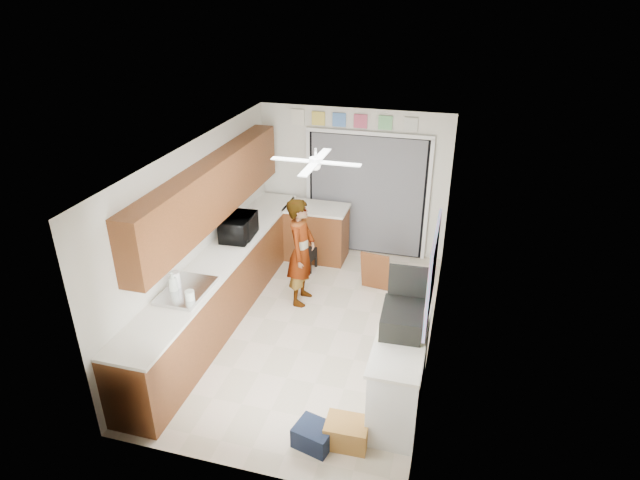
# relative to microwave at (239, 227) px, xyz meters

# --- Properties ---
(floor) EXTENTS (5.00, 5.00, 0.00)m
(floor) POSITION_rel_microwave_xyz_m (1.27, -0.57, -1.11)
(floor) COLOR beige
(floor) RESTS_ON ground
(ceiling) EXTENTS (5.00, 5.00, 0.00)m
(ceiling) POSITION_rel_microwave_xyz_m (1.27, -0.57, 1.39)
(ceiling) COLOR white
(ceiling) RESTS_ON ground
(wall_back) EXTENTS (3.20, 0.00, 3.20)m
(wall_back) POSITION_rel_microwave_xyz_m (1.27, 1.93, 0.14)
(wall_back) COLOR silver
(wall_back) RESTS_ON ground
(wall_front) EXTENTS (3.20, 0.00, 3.20)m
(wall_front) POSITION_rel_microwave_xyz_m (1.27, -3.07, 0.14)
(wall_front) COLOR silver
(wall_front) RESTS_ON ground
(wall_left) EXTENTS (0.00, 5.00, 5.00)m
(wall_left) POSITION_rel_microwave_xyz_m (-0.33, -0.57, 0.14)
(wall_left) COLOR silver
(wall_left) RESTS_ON ground
(wall_right) EXTENTS (0.00, 5.00, 5.00)m
(wall_right) POSITION_rel_microwave_xyz_m (2.87, -0.57, 0.14)
(wall_right) COLOR silver
(wall_right) RESTS_ON ground
(left_base_cabinets) EXTENTS (0.60, 4.80, 0.90)m
(left_base_cabinets) POSITION_rel_microwave_xyz_m (-0.03, -0.57, -0.66)
(left_base_cabinets) COLOR brown
(left_base_cabinets) RESTS_ON floor
(left_countertop) EXTENTS (0.62, 4.80, 0.04)m
(left_countertop) POSITION_rel_microwave_xyz_m (-0.02, -0.57, -0.19)
(left_countertop) COLOR white
(left_countertop) RESTS_ON left_base_cabinets
(upper_cabinets) EXTENTS (0.32, 4.00, 0.80)m
(upper_cabinets) POSITION_rel_microwave_xyz_m (-0.17, -0.37, 0.69)
(upper_cabinets) COLOR brown
(upper_cabinets) RESTS_ON wall_left
(sink_basin) EXTENTS (0.50, 0.76, 0.06)m
(sink_basin) POSITION_rel_microwave_xyz_m (-0.02, -1.57, -0.15)
(sink_basin) COLOR silver
(sink_basin) RESTS_ON left_countertop
(faucet) EXTENTS (0.03, 0.03, 0.22)m
(faucet) POSITION_rel_microwave_xyz_m (-0.21, -1.57, -0.06)
(faucet) COLOR silver
(faucet) RESTS_ON left_countertop
(peninsula_base) EXTENTS (1.00, 0.60, 0.90)m
(peninsula_base) POSITION_rel_microwave_xyz_m (0.77, 1.43, -0.66)
(peninsula_base) COLOR brown
(peninsula_base) RESTS_ON floor
(peninsula_top) EXTENTS (1.04, 0.64, 0.04)m
(peninsula_top) POSITION_rel_microwave_xyz_m (0.77, 1.43, -0.19)
(peninsula_top) COLOR white
(peninsula_top) RESTS_ON peninsula_base
(back_opening_recess) EXTENTS (2.00, 0.06, 2.10)m
(back_opening_recess) POSITION_rel_microwave_xyz_m (1.52, 1.90, -0.06)
(back_opening_recess) COLOR black
(back_opening_recess) RESTS_ON wall_back
(curtain_panel) EXTENTS (1.90, 0.03, 2.05)m
(curtain_panel) POSITION_rel_microwave_xyz_m (1.52, 1.86, -0.06)
(curtain_panel) COLOR slate
(curtain_panel) RESTS_ON wall_back
(door_trim_left) EXTENTS (0.06, 0.04, 2.10)m
(door_trim_left) POSITION_rel_microwave_xyz_m (0.50, 1.87, -0.06)
(door_trim_left) COLOR white
(door_trim_left) RESTS_ON wall_back
(door_trim_right) EXTENTS (0.06, 0.04, 2.10)m
(door_trim_right) POSITION_rel_microwave_xyz_m (2.54, 1.87, -0.06)
(door_trim_right) COLOR white
(door_trim_right) RESTS_ON wall_back
(door_trim_head) EXTENTS (2.10, 0.04, 0.06)m
(door_trim_head) POSITION_rel_microwave_xyz_m (1.52, 1.87, 1.01)
(door_trim_head) COLOR white
(door_trim_head) RESTS_ON wall_back
(header_frame_0) EXTENTS (0.22, 0.02, 0.22)m
(header_frame_0) POSITION_rel_microwave_xyz_m (0.67, 1.90, 1.19)
(header_frame_0) COLOR #E2C94B
(header_frame_0) RESTS_ON wall_back
(header_frame_1) EXTENTS (0.22, 0.02, 0.22)m
(header_frame_1) POSITION_rel_microwave_xyz_m (1.02, 1.90, 1.19)
(header_frame_1) COLOR #4B7DCA
(header_frame_1) RESTS_ON wall_back
(header_frame_2) EXTENTS (0.22, 0.02, 0.22)m
(header_frame_2) POSITION_rel_microwave_xyz_m (1.37, 1.90, 1.19)
(header_frame_2) COLOR #BC4664
(header_frame_2) RESTS_ON wall_back
(header_frame_3) EXTENTS (0.22, 0.02, 0.22)m
(header_frame_3) POSITION_rel_microwave_xyz_m (1.77, 1.90, 1.19)
(header_frame_3) COLOR #69B874
(header_frame_3) RESTS_ON wall_back
(header_frame_4) EXTENTS (0.22, 0.02, 0.22)m
(header_frame_4) POSITION_rel_microwave_xyz_m (2.17, 1.90, 1.19)
(header_frame_4) COLOR beige
(header_frame_4) RESTS_ON wall_back
(route66_sign) EXTENTS (0.22, 0.02, 0.26)m
(route66_sign) POSITION_rel_microwave_xyz_m (0.32, 1.90, 1.19)
(route66_sign) COLOR silver
(route66_sign) RESTS_ON wall_back
(right_counter_base) EXTENTS (0.50, 1.40, 0.90)m
(right_counter_base) POSITION_rel_microwave_xyz_m (2.62, -1.77, -0.66)
(right_counter_base) COLOR white
(right_counter_base) RESTS_ON floor
(right_counter_top) EXTENTS (0.54, 1.44, 0.04)m
(right_counter_top) POSITION_rel_microwave_xyz_m (2.61, -1.77, -0.19)
(right_counter_top) COLOR white
(right_counter_top) RESTS_ON right_counter_base
(abstract_painting) EXTENTS (0.03, 1.15, 0.95)m
(abstract_painting) POSITION_rel_microwave_xyz_m (2.85, -1.57, 0.54)
(abstract_painting) COLOR #FB5CD5
(abstract_painting) RESTS_ON wall_right
(ceiling_fan) EXTENTS (1.14, 1.14, 0.24)m
(ceiling_fan) POSITION_rel_microwave_xyz_m (1.27, -0.37, 1.21)
(ceiling_fan) COLOR white
(ceiling_fan) RESTS_ON ceiling
(microwave) EXTENTS (0.45, 0.64, 0.34)m
(microwave) POSITION_rel_microwave_xyz_m (0.00, 0.00, 0.00)
(microwave) COLOR black
(microwave) RESTS_ON left_countertop
(soap_bottle) EXTENTS (0.14, 0.14, 0.30)m
(soap_bottle) POSITION_rel_microwave_xyz_m (-0.15, -1.63, -0.02)
(soap_bottle) COLOR silver
(soap_bottle) RESTS_ON left_countertop
(jar_a) EXTENTS (0.12, 0.12, 0.16)m
(jar_a) POSITION_rel_microwave_xyz_m (0.14, -1.77, -0.09)
(jar_a) COLOR silver
(jar_a) RESTS_ON left_countertop
(paper_towel_roll) EXTENTS (0.15, 0.15, 0.25)m
(paper_towel_roll) POSITION_rel_microwave_xyz_m (-0.15, -1.56, -0.04)
(paper_towel_roll) COLOR white
(paper_towel_roll) RESTS_ON left_countertop
(suitcase) EXTENTS (0.46, 0.60, 0.25)m
(suitcase) POSITION_rel_microwave_xyz_m (2.59, -1.64, -0.04)
(suitcase) COLOR black
(suitcase) RESTS_ON right_counter_top
(suitcase_rim) EXTENTS (0.47, 0.60, 0.02)m
(suitcase_rim) POSITION_rel_microwave_xyz_m (2.59, -1.64, -0.15)
(suitcase_rim) COLOR yellow
(suitcase_rim) RESTS_ON suitcase
(suitcase_lid) EXTENTS (0.42, 0.05, 0.50)m
(suitcase_lid) POSITION_rel_microwave_xyz_m (2.59, -1.35, 0.21)
(suitcase_lid) COLOR black
(suitcase_lid) RESTS_ON suitcase
(cardboard_box) EXTENTS (0.45, 0.34, 0.28)m
(cardboard_box) POSITION_rel_microwave_xyz_m (2.19, -2.47, -0.97)
(cardboard_box) COLOR #AC7C36
(cardboard_box) RESTS_ON floor
(navy_crate) EXTENTS (0.45, 0.40, 0.24)m
(navy_crate) POSITION_rel_microwave_xyz_m (1.87, -2.57, -0.99)
(navy_crate) COLOR black
(navy_crate) RESTS_ON floor
(cabinet_door_panel) EXTENTS (0.46, 0.23, 0.66)m
(cabinet_door_panel) POSITION_rel_microwave_xyz_m (1.93, 0.60, -0.78)
(cabinet_door_panel) COLOR brown
(cabinet_door_panel) RESTS_ON floor
(man) EXTENTS (0.39, 0.59, 1.63)m
(man) POSITION_rel_microwave_xyz_m (0.94, 0.04, -0.29)
(man) COLOR white
(man) RESTS_ON floor
(dog) EXTENTS (0.27, 0.52, 0.40)m
(dog) POSITION_rel_microwave_xyz_m (0.78, 0.98, -0.91)
(dog) COLOR black
(dog) RESTS_ON floor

